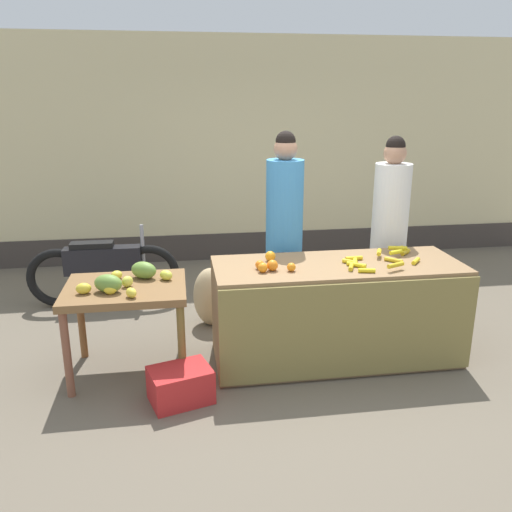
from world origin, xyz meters
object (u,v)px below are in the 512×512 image
(vendor_woman_blue_shirt, at_px, (284,234))
(produce_crate, at_px, (181,385))
(vendor_woman_white_shirt, at_px, (389,233))
(parked_motorcycle, at_px, (103,269))
(produce_sack, at_px, (211,297))

(vendor_woman_blue_shirt, height_order, produce_crate, vendor_woman_blue_shirt)
(vendor_woman_white_shirt, distance_m, parked_motorcycle, 2.99)
(vendor_woman_blue_shirt, height_order, produce_sack, vendor_woman_blue_shirt)
(produce_sack, bearing_deg, produce_crate, -103.58)
(produce_crate, relative_size, produce_sack, 0.75)
(vendor_woman_blue_shirt, height_order, parked_motorcycle, vendor_woman_blue_shirt)
(vendor_woman_blue_shirt, bearing_deg, produce_sack, 164.02)
(vendor_woman_white_shirt, relative_size, produce_sack, 3.13)
(vendor_woman_blue_shirt, xyz_separation_m, produce_crate, (-1.00, -1.14, -0.82))
(parked_motorcycle, relative_size, produce_sack, 2.73)
(vendor_woman_white_shirt, xyz_separation_m, produce_crate, (-2.03, -1.14, -0.80))
(parked_motorcycle, xyz_separation_m, produce_crate, (0.78, -2.03, -0.27))
(vendor_woman_blue_shirt, relative_size, produce_sack, 3.22)
(vendor_woman_white_shirt, height_order, produce_crate, vendor_woman_white_shirt)
(vendor_woman_white_shirt, bearing_deg, vendor_woman_blue_shirt, -179.53)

